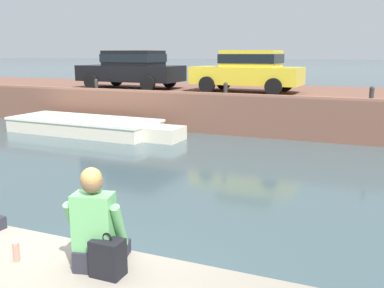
{
  "coord_description": "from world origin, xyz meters",
  "views": [
    {
      "loc": [
        2.85,
        -3.45,
        2.82
      ],
      "look_at": [
        -0.13,
        3.7,
        1.17
      ],
      "focal_mm": 40.0,
      "sensor_mm": 36.0,
      "label": 1
    }
  ],
  "objects_px": {
    "car_left_inner_yellow": "(248,69)",
    "backpack_on_ledge": "(109,258)",
    "mooring_bollard_mid": "(226,88)",
    "mooring_bollard_east": "(372,93)",
    "car_leftmost_black": "(132,68)",
    "mooring_bollard_west": "(96,84)",
    "boat_moored_west_cream": "(90,126)",
    "bottle_drink": "(16,251)",
    "person_seated_right": "(96,228)"
  },
  "relations": [
    {
      "from": "car_left_inner_yellow",
      "to": "mooring_bollard_mid",
      "type": "xyz_separation_m",
      "value": [
        -0.43,
        -1.36,
        -0.61
      ]
    },
    {
      "from": "mooring_bollard_east",
      "to": "bottle_drink",
      "type": "bearing_deg",
      "value": -104.92
    },
    {
      "from": "boat_moored_west_cream",
      "to": "bottle_drink",
      "type": "height_order",
      "value": "bottle_drink"
    },
    {
      "from": "mooring_bollard_east",
      "to": "mooring_bollard_west",
      "type": "bearing_deg",
      "value": 180.0
    },
    {
      "from": "car_leftmost_black",
      "to": "mooring_bollard_mid",
      "type": "bearing_deg",
      "value": -16.66
    },
    {
      "from": "car_left_inner_yellow",
      "to": "person_seated_right",
      "type": "relative_size",
      "value": 4.22
    },
    {
      "from": "car_leftmost_black",
      "to": "boat_moored_west_cream",
      "type": "bearing_deg",
      "value": -88.37
    },
    {
      "from": "mooring_bollard_mid",
      "to": "car_leftmost_black",
      "type": "bearing_deg",
      "value": 163.34
    },
    {
      "from": "person_seated_right",
      "to": "bottle_drink",
      "type": "xyz_separation_m",
      "value": [
        -0.78,
        -0.22,
        -0.28
      ]
    },
    {
      "from": "boat_moored_west_cream",
      "to": "car_left_inner_yellow",
      "type": "xyz_separation_m",
      "value": [
        4.89,
        3.15,
        1.96
      ]
    },
    {
      "from": "backpack_on_ledge",
      "to": "person_seated_right",
      "type": "bearing_deg",
      "value": 151.51
    },
    {
      "from": "car_leftmost_black",
      "to": "bottle_drink",
      "type": "distance_m",
      "value": 14.28
    },
    {
      "from": "mooring_bollard_west",
      "to": "mooring_bollard_mid",
      "type": "distance_m",
      "value": 5.38
    },
    {
      "from": "boat_moored_west_cream",
      "to": "bottle_drink",
      "type": "xyz_separation_m",
      "value": [
        6.13,
        -9.64,
        0.69
      ]
    },
    {
      "from": "mooring_bollard_east",
      "to": "person_seated_right",
      "type": "xyz_separation_m",
      "value": [
        -2.27,
        -11.21,
        -0.38
      ]
    },
    {
      "from": "car_left_inner_yellow",
      "to": "bottle_drink",
      "type": "bearing_deg",
      "value": -84.48
    },
    {
      "from": "mooring_bollard_west",
      "to": "boat_moored_west_cream",
      "type": "bearing_deg",
      "value": -62.74
    },
    {
      "from": "mooring_bollard_east",
      "to": "car_left_inner_yellow",
      "type": "bearing_deg",
      "value": 162.38
    },
    {
      "from": "mooring_bollard_west",
      "to": "person_seated_right",
      "type": "relative_size",
      "value": 0.46
    },
    {
      "from": "car_leftmost_black",
      "to": "mooring_bollard_mid",
      "type": "distance_m",
      "value": 4.79
    },
    {
      "from": "mooring_bollard_mid",
      "to": "backpack_on_ledge",
      "type": "distance_m",
      "value": 11.64
    },
    {
      "from": "car_left_inner_yellow",
      "to": "backpack_on_ledge",
      "type": "xyz_separation_m",
      "value": [
        2.21,
        -12.68,
        -1.19
      ]
    },
    {
      "from": "boat_moored_west_cream",
      "to": "person_seated_right",
      "type": "bearing_deg",
      "value": -53.75
    },
    {
      "from": "car_left_inner_yellow",
      "to": "bottle_drink",
      "type": "distance_m",
      "value": 12.91
    },
    {
      "from": "mooring_bollard_west",
      "to": "car_left_inner_yellow",
      "type": "bearing_deg",
      "value": 13.16
    },
    {
      "from": "bottle_drink",
      "to": "car_leftmost_black",
      "type": "bearing_deg",
      "value": 115.93
    },
    {
      "from": "car_left_inner_yellow",
      "to": "person_seated_right",
      "type": "xyz_separation_m",
      "value": [
        2.01,
        -12.57,
        -0.99
      ]
    },
    {
      "from": "car_left_inner_yellow",
      "to": "mooring_bollard_east",
      "type": "relative_size",
      "value": 9.15
    },
    {
      "from": "car_left_inner_yellow",
      "to": "mooring_bollard_mid",
      "type": "relative_size",
      "value": 9.15
    },
    {
      "from": "mooring_bollard_west",
      "to": "mooring_bollard_east",
      "type": "relative_size",
      "value": 1.0
    },
    {
      "from": "mooring_bollard_west",
      "to": "mooring_bollard_mid",
      "type": "height_order",
      "value": "same"
    },
    {
      "from": "car_left_inner_yellow",
      "to": "bottle_drink",
      "type": "xyz_separation_m",
      "value": [
        1.24,
        -12.79,
        -1.27
      ]
    },
    {
      "from": "backpack_on_ledge",
      "to": "mooring_bollard_east",
      "type": "bearing_deg",
      "value": 79.61
    },
    {
      "from": "boat_moored_west_cream",
      "to": "bottle_drink",
      "type": "bearing_deg",
      "value": -57.54
    },
    {
      "from": "boat_moored_west_cream",
      "to": "mooring_bollard_east",
      "type": "height_order",
      "value": "mooring_bollard_east"
    },
    {
      "from": "bottle_drink",
      "to": "backpack_on_ledge",
      "type": "height_order",
      "value": "backpack_on_ledge"
    },
    {
      "from": "car_leftmost_black",
      "to": "car_left_inner_yellow",
      "type": "xyz_separation_m",
      "value": [
        4.98,
        -0.0,
        -0.0
      ]
    },
    {
      "from": "boat_moored_west_cream",
      "to": "mooring_bollard_east",
      "type": "distance_m",
      "value": 9.44
    },
    {
      "from": "boat_moored_west_cream",
      "to": "car_leftmost_black",
      "type": "xyz_separation_m",
      "value": [
        -0.09,
        3.16,
        1.96
      ]
    },
    {
      "from": "mooring_bollard_mid",
      "to": "bottle_drink",
      "type": "distance_m",
      "value": 11.57
    },
    {
      "from": "mooring_bollard_mid",
      "to": "bottle_drink",
      "type": "relative_size",
      "value": 2.18
    },
    {
      "from": "mooring_bollard_west",
      "to": "person_seated_right",
      "type": "xyz_separation_m",
      "value": [
        7.83,
        -11.21,
        -0.38
      ]
    },
    {
      "from": "car_leftmost_black",
      "to": "person_seated_right",
      "type": "distance_m",
      "value": 14.42
    },
    {
      "from": "boat_moored_west_cream",
      "to": "mooring_bollard_mid",
      "type": "distance_m",
      "value": 4.99
    },
    {
      "from": "mooring_bollard_mid",
      "to": "mooring_bollard_east",
      "type": "height_order",
      "value": "same"
    },
    {
      "from": "car_leftmost_black",
      "to": "mooring_bollard_west",
      "type": "relative_size",
      "value": 9.8
    },
    {
      "from": "mooring_bollard_west",
      "to": "car_leftmost_black",
      "type": "bearing_deg",
      "value": 58.47
    },
    {
      "from": "person_seated_right",
      "to": "mooring_bollard_mid",
      "type": "bearing_deg",
      "value": 102.31
    },
    {
      "from": "mooring_bollard_mid",
      "to": "bottle_drink",
      "type": "xyz_separation_m",
      "value": [
        1.67,
        -11.43,
        -0.66
      ]
    },
    {
      "from": "bottle_drink",
      "to": "mooring_bollard_mid",
      "type": "bearing_deg",
      "value": 98.31
    }
  ]
}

